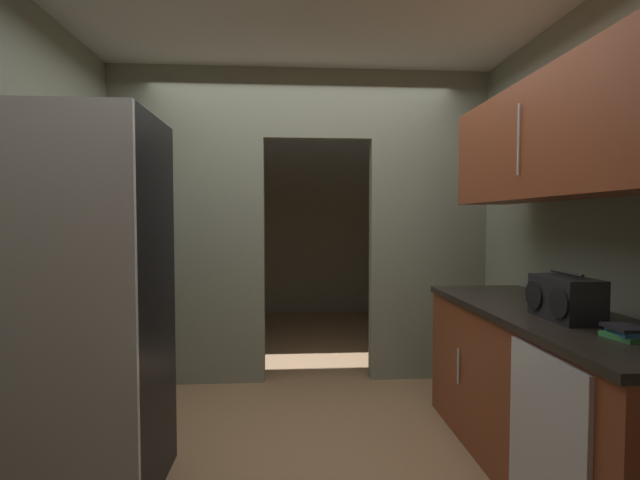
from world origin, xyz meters
TOP-DOWN VIEW (x-y plane):
  - ground at (0.00, 0.00)m, footprint 20.00×20.00m
  - kitchen_overhead_slab at (0.00, 0.40)m, footprint 3.57×6.66m
  - kitchen_partition at (-0.04, 1.33)m, footprint 3.17×0.12m
  - adjoining_room_shell at (0.00, 3.31)m, footprint 3.17×2.98m
  - refrigerator at (-1.19, -0.25)m, footprint 0.83×0.71m
  - lower_cabinet_run at (1.25, -0.27)m, footprint 0.66×1.94m
  - dishwasher at (0.93, -0.81)m, footprint 0.02×0.56m
  - upper_cabinet_counterside at (1.25, -0.27)m, footprint 0.36×1.75m
  - boombox at (1.22, -0.47)m, footprint 0.20×0.36m
  - book_stack at (1.25, -0.84)m, footprint 0.15×0.18m

SIDE VIEW (x-z plane):
  - ground at x=0.00m, z-range 0.00..0.00m
  - dishwasher at x=0.93m, z-range 0.00..0.83m
  - lower_cabinet_run at x=1.25m, z-range 0.00..0.89m
  - book_stack at x=1.25m, z-range 0.89..0.95m
  - refrigerator at x=-1.19m, z-range 0.00..1.89m
  - boombox at x=1.22m, z-range 0.88..1.12m
  - adjoining_room_shell at x=0.00m, z-range 0.00..2.64m
  - kitchen_partition at x=-0.04m, z-range 0.08..2.72m
  - upper_cabinet_counterside at x=1.25m, z-range 1.49..2.10m
  - kitchen_overhead_slab at x=0.00m, z-range 2.64..2.70m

